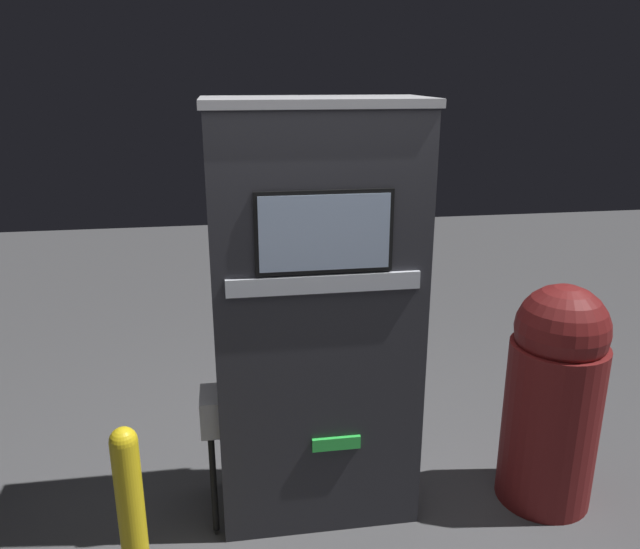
# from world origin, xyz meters

# --- Properties ---
(ground_plane) EXTENTS (14.00, 14.00, 0.00)m
(ground_plane) POSITION_xyz_m (0.00, 0.00, 0.00)
(ground_plane) COLOR #4C4C4F
(gas_pump) EXTENTS (1.11, 0.53, 2.16)m
(gas_pump) POSITION_xyz_m (-0.00, 0.25, 1.08)
(gas_pump) COLOR #28282D
(gas_pump) RESTS_ON ground_plane
(safety_bollard) EXTENTS (0.12, 0.12, 0.85)m
(safety_bollard) POSITION_xyz_m (-0.89, -0.25, 0.45)
(safety_bollard) COLOR yellow
(safety_bollard) RESTS_ON ground_plane
(trash_bin) EXTENTS (0.50, 0.50, 1.24)m
(trash_bin) POSITION_xyz_m (1.25, 0.10, 0.63)
(trash_bin) COLOR maroon
(trash_bin) RESTS_ON ground_plane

